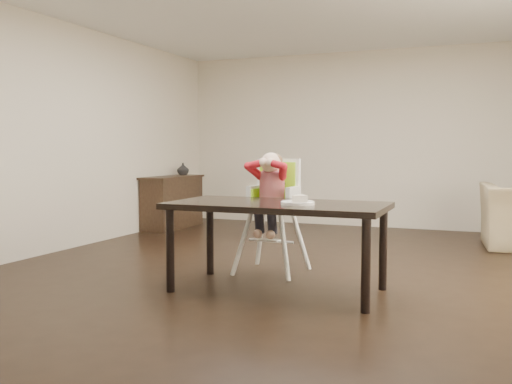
% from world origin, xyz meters
% --- Properties ---
extents(ground, '(7.00, 7.00, 0.00)m').
position_xyz_m(ground, '(0.00, 0.00, 0.00)').
color(ground, black).
rests_on(ground, ground).
extents(room_walls, '(6.02, 7.02, 2.71)m').
position_xyz_m(room_walls, '(0.00, 0.00, 1.86)').
color(room_walls, beige).
rests_on(room_walls, ground).
extents(dining_table, '(1.80, 0.90, 0.75)m').
position_xyz_m(dining_table, '(0.03, -0.82, 0.67)').
color(dining_table, black).
rests_on(dining_table, ground).
extents(high_chair, '(0.51, 0.51, 1.16)m').
position_xyz_m(high_chair, '(-0.27, -0.12, 0.82)').
color(high_chair, white).
rests_on(high_chair, ground).
extents(plate, '(0.32, 0.32, 0.08)m').
position_xyz_m(plate, '(0.24, -0.93, 0.78)').
color(plate, white).
rests_on(plate, dining_table).
extents(sideboard, '(0.44, 1.26, 0.79)m').
position_xyz_m(sideboard, '(-2.78, 2.23, 0.40)').
color(sideboard, black).
rests_on(sideboard, ground).
extents(vase, '(0.25, 0.25, 0.19)m').
position_xyz_m(vase, '(-2.78, 2.56, 0.88)').
color(vase, '#99999E').
rests_on(vase, sideboard).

